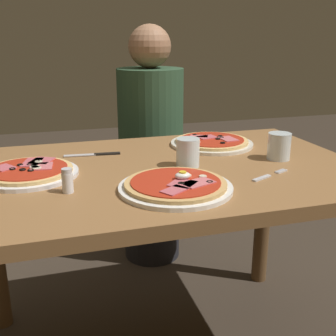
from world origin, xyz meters
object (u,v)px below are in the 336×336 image
Objects in this scene: fork at (268,176)px; pizza_across_right at (28,172)px; diner_person at (151,154)px; dining_table at (163,198)px; water_glass_far at (279,148)px; pizza_across_left at (212,142)px; water_glass_near at (188,154)px; knife at (96,154)px; salt_shaker at (67,181)px; pizza_foreground at (176,186)px.

pizza_across_right is at bearing 162.63° from fork.
pizza_across_right is at bearing 51.68° from diner_person.
pizza_across_right is (-0.41, 0.03, 0.12)m from dining_table.
water_glass_far reaches higher than fork.
pizza_across_left is 0.69m from pizza_across_right.
water_glass_near is at bearing 178.36° from water_glass_far.
dining_table is 1.09× the size of diner_person.
pizza_across_right is 0.81m from water_glass_far.
knife is (-0.44, -0.01, -0.01)m from pizza_across_left.
salt_shaker is at bearing -154.85° from dining_table.
pizza_across_right is 0.25× the size of diner_person.
fork is at bearing -40.68° from water_glass_near.
pizza_foreground reaches higher than knife.
water_glass_far is 0.63m from knife.
pizza_foreground is at bearing -174.78° from fork.
diner_person is at bearing 101.53° from pizza_across_left.
dining_table is at bearing -47.36° from knife.
dining_table is at bearing -4.52° from pizza_across_right.
salt_shaker is at bearing 176.28° from fork.
water_glass_far reaches higher than knife.
water_glass_near is 0.61× the size of fork.
fork is at bearing -87.66° from pizza_across_left.
water_glass_far is 0.83m from diner_person.
water_glass_far is (0.40, -0.02, 0.15)m from dining_table.
dining_table is 0.34m from fork.
pizza_across_right is 3.23× the size of water_glass_near.
water_glass_near reaches higher than knife.
dining_table is at bearing 83.69° from pizza_foreground.
pizza_across_right is 0.49m from water_glass_near.
salt_shaker is (0.10, -0.18, 0.02)m from pizza_across_right.
water_glass_far is 1.35× the size of salt_shaker.
diner_person reaches higher than knife.
pizza_foreground is at bearing -68.32° from knife.
pizza_foreground is 0.98m from diner_person.
water_glass_near is 0.08× the size of diner_person.
fork is (0.19, -0.17, -0.04)m from water_glass_near.
knife is at bearing 132.64° from dining_table.
diner_person is at bearing 79.72° from pizza_foreground.
fork is 0.13× the size of diner_person.
water_glass_near is 0.34m from knife.
dining_table is 6.54× the size of knife.
knife is 2.92× the size of salt_shaker.
pizza_across_left is 0.44m from knife.
pizza_across_left is at bearing 121.18° from water_glass_far.
salt_shaker is (-0.12, -0.35, 0.03)m from knife.
pizza_foreground is at bearing -123.37° from pizza_across_left.
pizza_across_left is at bearing 52.35° from water_glass_near.
pizza_across_left is 0.56m from diner_person.
diner_person is (0.15, 0.74, -0.06)m from dining_table.
pizza_across_right reaches higher than fork.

